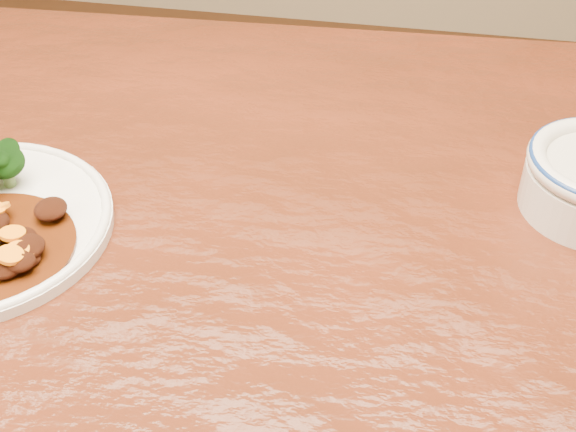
# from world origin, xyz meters

# --- Properties ---
(dining_table) EXTENTS (1.54, 0.97, 0.75)m
(dining_table) POSITION_xyz_m (-0.00, 0.00, 0.67)
(dining_table) COLOR #541F0E
(dining_table) RESTS_ON ground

